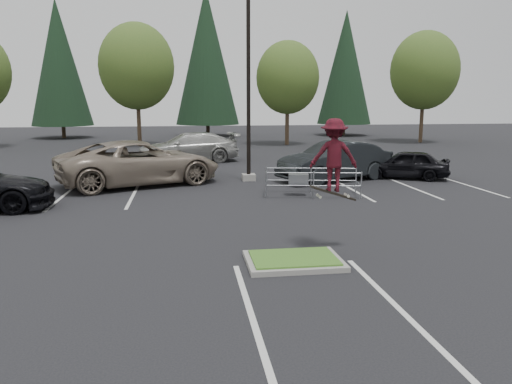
{
  "coord_description": "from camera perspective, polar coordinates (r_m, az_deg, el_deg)",
  "views": [
    {
      "loc": [
        -2.45,
        -10.82,
        3.77
      ],
      "look_at": [
        -0.67,
        1.5,
        1.43
      ],
      "focal_mm": 35.0,
      "sensor_mm": 36.0,
      "label": 1
    }
  ],
  "objects": [
    {
      "name": "ground",
      "position": [
        11.72,
        4.33,
        -8.15
      ],
      "size": [
        120.0,
        120.0,
        0.0
      ],
      "primitive_type": "plane",
      "color": "black",
      "rests_on": "ground"
    },
    {
      "name": "grass_median",
      "position": [
        11.69,
        4.34,
        -7.78
      ],
      "size": [
        2.2,
        1.6,
        0.16
      ],
      "color": "gray",
      "rests_on": "ground"
    },
    {
      "name": "stall_lines",
      "position": [
        17.3,
        -4.39,
        -1.96
      ],
      "size": [
        22.62,
        17.6,
        0.01
      ],
      "color": "silver",
      "rests_on": "ground"
    },
    {
      "name": "light_pole",
      "position": [
        23.03,
        -0.87,
        12.61
      ],
      "size": [
        0.7,
        0.6,
        10.12
      ],
      "color": "gray",
      "rests_on": "ground"
    },
    {
      "name": "decid_b",
      "position": [
        41.57,
        -13.49,
        13.49
      ],
      "size": [
        5.89,
        5.89,
        9.64
      ],
      "color": "#38281C",
      "rests_on": "ground"
    },
    {
      "name": "decid_c",
      "position": [
        41.55,
        3.6,
        12.67
      ],
      "size": [
        5.12,
        5.12,
        8.38
      ],
      "color": "#38281C",
      "rests_on": "ground"
    },
    {
      "name": "decid_d",
      "position": [
        46.0,
        18.66,
        12.76
      ],
      "size": [
        5.76,
        5.76,
        9.43
      ],
      "color": "#38281C",
      "rests_on": "ground"
    },
    {
      "name": "conif_a",
      "position": [
        52.23,
        -21.6,
        13.57
      ],
      "size": [
        5.72,
        5.72,
        13.0
      ],
      "color": "#38281C",
      "rests_on": "ground"
    },
    {
      "name": "conif_b",
      "position": [
        51.54,
        -5.66,
        15.13
      ],
      "size": [
        6.38,
        6.38,
        14.5
      ],
      "color": "#38281C",
      "rests_on": "ground"
    },
    {
      "name": "conif_c",
      "position": [
        53.03,
        10.17,
        13.8
      ],
      "size": [
        5.5,
        5.5,
        12.5
      ],
      "color": "#38281C",
      "rests_on": "ground"
    },
    {
      "name": "cart_corral",
      "position": [
        19.67,
        5.24,
        1.48
      ],
      "size": [
        3.84,
        1.95,
        1.04
      ],
      "rotation": [
        0.0,
        0.0,
        -0.18
      ],
      "color": "gray",
      "rests_on": "ground"
    },
    {
      "name": "skateboarder",
      "position": [
        12.45,
        8.9,
        4.11
      ],
      "size": [
        1.25,
        0.83,
        2.05
      ],
      "rotation": [
        0.0,
        0.0,
        2.99
      ],
      "color": "black",
      "rests_on": "ground"
    },
    {
      "name": "car_l_tan",
      "position": [
        22.52,
        -13.4,
        3.25
      ],
      "size": [
        7.79,
        5.72,
        1.97
      ],
      "primitive_type": "imported",
      "rotation": [
        0.0,
        0.0,
        1.96
      ],
      "color": "gray",
      "rests_on": "ground"
    },
    {
      "name": "car_r_charc",
      "position": [
        23.55,
        9.03,
        3.53
      ],
      "size": [
        5.83,
        3.81,
        1.81
      ],
      "primitive_type": "imported",
      "rotation": [
        0.0,
        0.0,
        5.09
      ],
      "color": "black",
      "rests_on": "ground"
    },
    {
      "name": "car_r_black",
      "position": [
        24.84,
        16.76,
        3.06
      ],
      "size": [
        4.34,
        3.12,
        1.37
      ],
      "primitive_type": "imported",
      "rotation": [
        0.0,
        0.0,
        4.29
      ],
      "color": "black",
      "rests_on": "ground"
    },
    {
      "name": "car_far_silver",
      "position": [
        30.37,
        -7.71,
        5.09
      ],
      "size": [
        6.35,
        3.23,
        1.77
      ],
      "primitive_type": "imported",
      "rotation": [
        0.0,
        0.0,
        4.84
      ],
      "color": "#A3A39E",
      "rests_on": "ground"
    }
  ]
}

